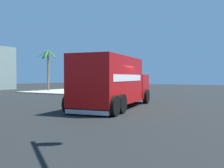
{
  "coord_description": "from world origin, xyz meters",
  "views": [
    {
      "loc": [
        -12.7,
        -7.54,
        1.88
      ],
      "look_at": [
        0.51,
        0.21,
        1.45
      ],
      "focal_mm": 40.74,
      "sensor_mm": 36.0,
      "label": 1
    }
  ],
  "objects": [
    {
      "name": "ground_plane",
      "position": [
        0.0,
        0.0,
        0.0
      ],
      "size": [
        100.0,
        100.0,
        0.0
      ],
      "primitive_type": "plane",
      "color": "black"
    },
    {
      "name": "sidewalk_corner_far",
      "position": [
        12.34,
        12.34,
        0.07
      ],
      "size": [
        10.16,
        10.16,
        0.14
      ],
      "primitive_type": "cube",
      "color": "#9E998E",
      "rests_on": "ground"
    },
    {
      "name": "delivery_truck",
      "position": [
        0.57,
        0.17,
        1.57
      ],
      "size": [
        8.19,
        3.88,
        3.04
      ],
      "color": "red",
      "rests_on": "ground"
    },
    {
      "name": "palm_tree_far",
      "position": [
        11.31,
        16.11,
        3.57
      ],
      "size": [
        2.84,
        2.83,
        5.2
      ],
      "color": "#7A6647",
      "rests_on": "sidewalk_corner_far"
    }
  ]
}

